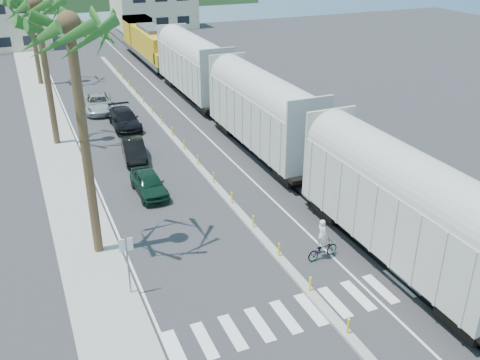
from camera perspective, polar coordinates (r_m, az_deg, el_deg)
name	(u,v)px	position (r m, az deg, el deg)	size (l,w,h in m)	color
ground	(298,281)	(25.12, 6.24, -10.63)	(140.00, 140.00, 0.00)	#28282B
sidewalk	(51,131)	(44.98, -19.54, 4.93)	(3.00, 90.00, 0.15)	gray
rails	(199,101)	(50.22, -4.34, 8.35)	(1.56, 100.00, 0.06)	black
median	(173,137)	(41.53, -7.20, 4.59)	(0.45, 60.00, 0.85)	gray
crosswalk	(321,306)	(23.77, 8.63, -13.17)	(14.00, 2.20, 0.01)	silver
lane_markings	(130,122)	(45.72, -11.62, 6.12)	(9.42, 90.00, 0.01)	silver
freight_train	(231,93)	(42.45, -0.98, 9.27)	(3.00, 60.94, 5.85)	#AEAC9F
street_sign	(127,257)	(23.49, -11.94, -8.08)	(0.60, 0.08, 3.00)	slate
buildings	(30,3)	(89.83, -21.51, 17.16)	(38.00, 27.00, 10.00)	beige
car_lead	(149,183)	(32.71, -9.70, -0.35)	(1.73, 4.13, 1.40)	black
car_second	(134,150)	(37.91, -11.27, 3.18)	(1.87, 4.29, 1.37)	black
car_third	(125,119)	(44.10, -12.21, 6.36)	(2.14, 5.09, 1.47)	black
car_rear	(98,103)	(48.88, -14.86, 7.92)	(2.87, 5.34, 1.43)	#B5B8BA
cyclist	(322,246)	(26.47, 8.78, -6.96)	(1.10, 1.92, 2.15)	#9EA0A5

